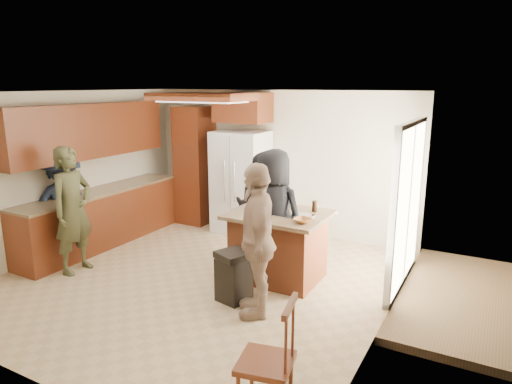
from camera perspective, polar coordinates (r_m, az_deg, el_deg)
The scene contains 12 objects.
person_front_left at distance 6.81m, azimuth -21.93°, elevation -2.13°, with size 0.65×0.48×1.79m, color #3D3E24.
person_behind_left at distance 6.85m, azimuth 0.49°, elevation -1.85°, with size 0.78×0.48×1.61m, color black.
person_behind_right at distance 6.12m, azimuth 2.09°, elevation -2.84°, with size 0.87×0.57×1.78m, color black.
person_side_right at distance 5.15m, azimuth 0.16°, elevation -6.06°, with size 1.04×0.53×1.78m, color tan.
person_counter at distance 7.48m, azimuth -22.87°, elevation -1.56°, with size 1.05×0.49×1.62m, color black.
left_cabinetry at distance 7.83m, azimuth -19.21°, elevation 0.48°, with size 0.64×3.00×2.30m.
back_wall_units at distance 8.49m, azimuth -6.22°, elevation 5.03°, with size 1.80×0.60×2.45m.
refrigerator at distance 8.10m, azimuth -1.89°, elevation 1.24°, with size 0.90×0.76×1.80m.
kitchen_island at distance 6.21m, azimuth 2.82°, elevation -6.67°, with size 1.28×1.03×0.93m.
island_items at distance 5.91m, azimuth 4.66°, elevation -2.77°, with size 0.95×0.69×0.15m.
trash_bin at distance 5.66m, azimuth -2.80°, elevation -10.42°, with size 0.47×0.47×0.63m.
spindle_chair at distance 3.85m, azimuth 1.51°, elevation -20.58°, with size 0.50×0.50×0.99m.
Camera 1 is at (3.46, -4.70, 2.60)m, focal length 32.00 mm.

